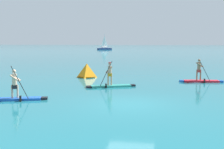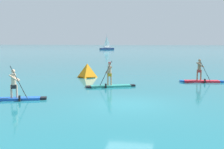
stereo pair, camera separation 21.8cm
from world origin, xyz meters
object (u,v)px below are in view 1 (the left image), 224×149
paddleboarder_mid_center (110,82)px  race_marker_buoy (87,71)px  paddleboarder_near_left (16,94)px  paddleboarder_far_right (201,78)px  sailboat_left_horizon (105,48)px

paddleboarder_mid_center → race_marker_buoy: (-3.02, 4.91, 0.23)m
paddleboarder_near_left → paddleboarder_far_right: 14.03m
paddleboarder_mid_center → paddleboarder_far_right: (6.56, 3.64, 0.01)m
paddleboarder_near_left → paddleboarder_far_right: (10.83, 8.93, -0.00)m
paddleboarder_far_right → paddleboarder_mid_center: bearing=-157.8°
paddleboarder_mid_center → sailboat_left_horizon: size_ratio=0.60×
paddleboarder_near_left → paddleboarder_mid_center: size_ratio=1.00×
paddleboarder_far_right → sailboat_left_horizon: bearing=99.7°
paddleboarder_far_right → sailboat_left_horizon: size_ratio=0.59×
race_marker_buoy → paddleboarder_far_right: bearing=-7.5°
paddleboarder_mid_center → race_marker_buoy: bearing=-81.3°
race_marker_buoy → paddleboarder_near_left: bearing=-97.0°
paddleboarder_near_left → race_marker_buoy: paddleboarder_near_left is taller
paddleboarder_mid_center → race_marker_buoy: paddleboarder_mid_center is taller
paddleboarder_mid_center → race_marker_buoy: size_ratio=2.14×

